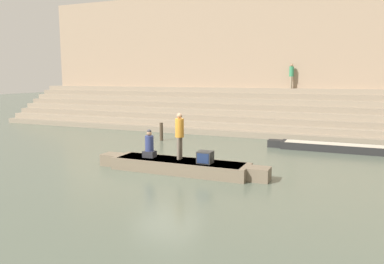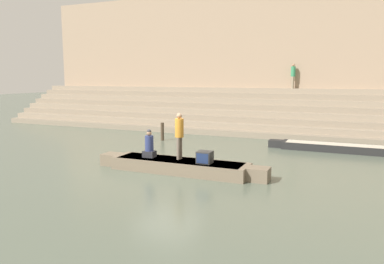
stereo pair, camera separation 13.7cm
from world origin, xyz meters
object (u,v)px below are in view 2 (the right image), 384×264
Objects in this scene: tv_set at (205,157)px; person_standing at (179,133)px; person_rowing at (149,146)px; moored_boat_shore at (334,147)px; rowboat_main at (179,166)px; mooring_post at (162,132)px; person_on_steps at (293,74)px.

person_standing is at bearing 167.40° from tv_set.
person_rowing is at bearing 177.81° from tv_set.
tv_set is (2.35, -0.10, -0.23)m from person_rowing.
person_rowing is at bearing -133.58° from moored_boat_shore.
rowboat_main is 1.44m from person_rowing.
mooring_post is at bearing -176.09° from moored_boat_shore.
tv_set is (1.06, -0.11, 0.44)m from rowboat_main.
moored_boat_shore is 6.25× the size of mooring_post.
person_rowing is 0.66× the size of person_on_steps.
tv_set is at bearing -8.04° from person_standing.
rowboat_main is 1.16m from tv_set.
person_standing is 13.82m from person_on_steps.
person_rowing reaches higher than mooring_post.
person_rowing is at bearing -167.76° from person_standing.
mooring_post is (-2.65, 6.09, -0.41)m from person_rowing.
person_standing is at bearing -1.50° from person_rowing.
rowboat_main is at bearing -127.33° from moored_boat_shore.
tv_set is 0.08× the size of moored_boat_shore.
person_standing is at bearing 112.79° from rowboat_main.
rowboat_main is 3.88× the size of person_standing.
mooring_post reaches higher than moored_boat_shore.
mooring_post is (-5.00, 6.19, -0.18)m from tv_set.
person_rowing is 2.09× the size of tv_set.
tv_set is 0.32× the size of person_on_steps.
rowboat_main is at bearing -57.14° from mooring_post.
moored_boat_shore is at bearing 55.70° from person_standing.
rowboat_main is 6.17× the size of person_rowing.
rowboat_main is at bearing 98.12° from person_on_steps.
moored_boat_shore is (4.10, 6.69, -0.49)m from tv_set.
rowboat_main is 14.21m from person_on_steps.
moored_boat_shore is 8.47m from person_on_steps.
moored_boat_shore is 3.80× the size of person_on_steps.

